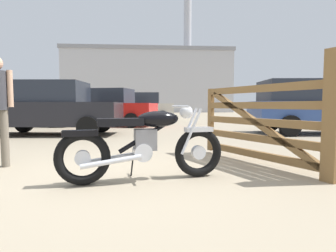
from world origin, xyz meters
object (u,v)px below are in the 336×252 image
at_px(timber_gate, 271,121).
at_px(blue_hatchback_right, 39,105).
at_px(red_hatchback_near, 108,107).
at_px(dark_sedan_left, 40,106).
at_px(silver_sedan_mid, 323,105).
at_px(vintage_motorcycle, 145,144).
at_px(pale_sedan_back, 144,106).
at_px(white_estate_far, 52,108).

relative_size(timber_gate, blue_hatchback_right, 0.46).
distance_m(red_hatchback_near, blue_hatchback_right, 6.88).
distance_m(dark_sedan_left, silver_sedan_mid, 11.45).
xyz_separation_m(vintage_motorcycle, blue_hatchback_right, (-7.86, 13.62, 0.49)).
distance_m(vintage_motorcycle, blue_hatchback_right, 15.73).
bearing_deg(pale_sedan_back, blue_hatchback_right, -164.58).
bearing_deg(dark_sedan_left, red_hatchback_near, -169.56).
relative_size(white_estate_far, blue_hatchback_right, 0.85).
relative_size(vintage_motorcycle, red_hatchback_near, 0.46).
bearing_deg(silver_sedan_mid, pale_sedan_back, 125.79).
height_order(silver_sedan_mid, blue_hatchback_right, same).
bearing_deg(dark_sedan_left, silver_sedan_mid, 173.99).
bearing_deg(timber_gate, pale_sedan_back, -16.40).
height_order(dark_sedan_left, white_estate_far, dark_sedan_left).
bearing_deg(silver_sedan_mid, red_hatchback_near, 157.08).
xyz_separation_m(timber_gate, dark_sedan_left, (-7.51, 8.47, 0.21)).
relative_size(dark_sedan_left, pale_sedan_back, 1.05).
xyz_separation_m(silver_sedan_mid, blue_hatchback_right, (-13.09, 7.75, 0.00)).
bearing_deg(silver_sedan_mid, white_estate_far, -176.28).
distance_m(vintage_motorcycle, white_estate_far, 6.37).
xyz_separation_m(red_hatchback_near, blue_hatchback_right, (-5.28, 4.41, 0.10)).
bearing_deg(vintage_motorcycle, red_hatchback_near, 88.69).
xyz_separation_m(timber_gate, silver_sedan_mid, (3.42, 5.07, 0.24)).
bearing_deg(vintage_motorcycle, white_estate_far, 105.96).
bearing_deg(white_estate_far, silver_sedan_mid, 2.36).
height_order(red_hatchback_near, pale_sedan_back, pale_sedan_back).
xyz_separation_m(red_hatchback_near, silver_sedan_mid, (7.81, -3.35, 0.10)).
xyz_separation_m(silver_sedan_mid, pale_sedan_back, (-6.88, 9.64, -0.02)).
bearing_deg(blue_hatchback_right, silver_sedan_mid, -19.33).
bearing_deg(timber_gate, vintage_motorcycle, 83.95).
xyz_separation_m(vintage_motorcycle, dark_sedan_left, (-5.70, 9.26, 0.47)).
distance_m(white_estate_far, silver_sedan_mid, 8.70).
distance_m(red_hatchback_near, pale_sedan_back, 6.36).
bearing_deg(pale_sedan_back, silver_sedan_mid, -55.99).
bearing_deg(timber_gate, red_hatchback_near, -2.10).
bearing_deg(white_estate_far, vintage_motorcycle, -58.19).
relative_size(red_hatchback_near, blue_hatchback_right, 0.89).
bearing_deg(red_hatchback_near, silver_sedan_mid, 166.36).
bearing_deg(vintage_motorcycle, blue_hatchback_right, 103.05).
xyz_separation_m(vintage_motorcycle, white_estate_far, (-3.45, 5.34, 0.38)).
relative_size(dark_sedan_left, silver_sedan_mid, 0.88).
distance_m(timber_gate, white_estate_far, 6.96).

